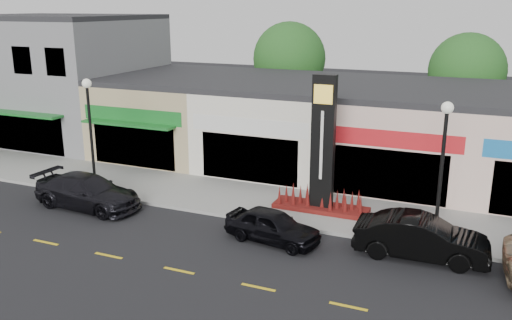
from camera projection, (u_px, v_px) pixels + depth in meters
The scene contains 15 objects.
ground at pixel (218, 238), 21.53m from camera, with size 120.00×120.00×0.00m, color black.
sidewalk at pixel (260, 201), 25.36m from camera, with size 52.00×4.30×0.15m, color gray.
curb at pixel (240, 218), 23.37m from camera, with size 52.00×0.20×0.15m, color gray.
building_grey_2story at pixel (58, 77), 37.29m from camera, with size 12.00×10.95×8.30m.
shop_beige at pixel (179, 112), 34.20m from camera, with size 7.00×10.85×4.80m.
shop_cream at pixel (283, 121), 31.59m from camera, with size 7.00×10.01×4.80m.
shop_pink_w at pixel (405, 132), 28.97m from camera, with size 7.00×10.01×4.80m.
tree_rear_west at pixel (289, 59), 38.86m from camera, with size 5.20×5.20×7.83m.
tree_rear_mid at pixel (467, 71), 34.46m from camera, with size 4.80×4.80×7.29m.
lamp_west_near at pixel (90, 124), 25.78m from camera, with size 0.44×0.44×5.47m.
lamp_east_near at pixel (442, 160), 19.80m from camera, with size 0.44×0.44×5.47m.
pylon_sign at pixel (322, 164), 23.50m from camera, with size 4.20×1.30×6.00m.
car_dark_sedan at pixel (87, 192), 24.59m from camera, with size 5.19×2.11×1.51m, color black.
car_black_sedan at pixel (272, 226), 21.05m from camera, with size 3.83×1.54×1.31m, color black.
car_black_conv at pixel (421, 238), 19.66m from camera, with size 4.78×1.67×1.57m, color black.
Camera 1 is at (9.12, -17.69, 8.92)m, focal length 38.00 mm.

